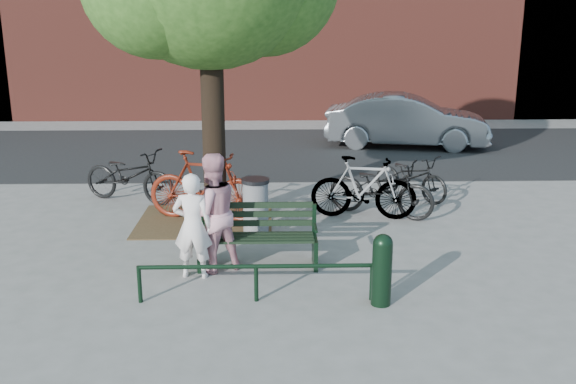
{
  "coord_description": "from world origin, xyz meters",
  "views": [
    {
      "loc": [
        0.21,
        -8.89,
        3.56
      ],
      "look_at": [
        0.47,
        1.0,
        0.87
      ],
      "focal_mm": 40.0,
      "sensor_mm": 36.0,
      "label": 1
    }
  ],
  "objects_px": {
    "park_bench": "(258,234)",
    "bicycle_c": "(381,188)",
    "person_left": "(193,226)",
    "bollard": "(382,267)",
    "person_right": "(212,213)",
    "litter_bin": "(256,206)",
    "parked_car": "(406,121)"
  },
  "relations": [
    {
      "from": "park_bench",
      "to": "bicycle_c",
      "type": "relative_size",
      "value": 0.86
    },
    {
      "from": "park_bench",
      "to": "litter_bin",
      "type": "xyz_separation_m",
      "value": [
        -0.07,
        1.42,
        0.01
      ]
    },
    {
      "from": "bicycle_c",
      "to": "bollard",
      "type": "bearing_deg",
      "value": -161.2
    },
    {
      "from": "park_bench",
      "to": "bollard",
      "type": "distance_m",
      "value": 2.14
    },
    {
      "from": "person_right",
      "to": "litter_bin",
      "type": "distance_m",
      "value": 1.75
    },
    {
      "from": "person_right",
      "to": "bicycle_c",
      "type": "bearing_deg",
      "value": -166.37
    },
    {
      "from": "park_bench",
      "to": "person_right",
      "type": "relative_size",
      "value": 1.0
    },
    {
      "from": "litter_bin",
      "to": "parked_car",
      "type": "xyz_separation_m",
      "value": [
        4.1,
        7.56,
        0.26
      ]
    },
    {
      "from": "person_left",
      "to": "litter_bin",
      "type": "bearing_deg",
      "value": -108.05
    },
    {
      "from": "park_bench",
      "to": "person_left",
      "type": "xyz_separation_m",
      "value": [
        -0.9,
        -0.43,
        0.28
      ]
    },
    {
      "from": "person_left",
      "to": "bicycle_c",
      "type": "bearing_deg",
      "value": -131.51
    },
    {
      "from": "person_left",
      "to": "person_right",
      "type": "height_order",
      "value": "person_right"
    },
    {
      "from": "park_bench",
      "to": "bicycle_c",
      "type": "height_order",
      "value": "bicycle_c"
    },
    {
      "from": "park_bench",
      "to": "bicycle_c",
      "type": "xyz_separation_m",
      "value": [
        2.23,
        2.41,
        0.05
      ]
    },
    {
      "from": "person_left",
      "to": "litter_bin",
      "type": "relative_size",
      "value": 1.57
    },
    {
      "from": "park_bench",
      "to": "bollard",
      "type": "bearing_deg",
      "value": -41.53
    },
    {
      "from": "litter_bin",
      "to": "parked_car",
      "type": "height_order",
      "value": "parked_car"
    },
    {
      "from": "litter_bin",
      "to": "parked_car",
      "type": "relative_size",
      "value": 0.21
    },
    {
      "from": "park_bench",
      "to": "person_left",
      "type": "bearing_deg",
      "value": -154.27
    },
    {
      "from": "bollard",
      "to": "litter_bin",
      "type": "bearing_deg",
      "value": 120.43
    },
    {
      "from": "person_left",
      "to": "bollard",
      "type": "bearing_deg",
      "value": 164.73
    },
    {
      "from": "bicycle_c",
      "to": "person_right",
      "type": "bearing_deg",
      "value": 160.12
    },
    {
      "from": "person_right",
      "to": "park_bench",
      "type": "bearing_deg",
      "value": 167.36
    },
    {
      "from": "person_right",
      "to": "litter_bin",
      "type": "xyz_separation_m",
      "value": [
        0.59,
        1.6,
        -0.38
      ]
    },
    {
      "from": "park_bench",
      "to": "person_left",
      "type": "distance_m",
      "value": 1.04
    },
    {
      "from": "bicycle_c",
      "to": "park_bench",
      "type": "bearing_deg",
      "value": 165.37
    },
    {
      "from": "person_right",
      "to": "parked_car",
      "type": "bearing_deg",
      "value": -145.48
    },
    {
      "from": "person_left",
      "to": "person_right",
      "type": "xyz_separation_m",
      "value": [
        0.25,
        0.25,
        0.11
      ]
    },
    {
      "from": "person_left",
      "to": "person_right",
      "type": "bearing_deg",
      "value": -128.46
    },
    {
      "from": "park_bench",
      "to": "parked_car",
      "type": "height_order",
      "value": "parked_car"
    },
    {
      "from": "person_right",
      "to": "person_left",
      "type": "bearing_deg",
      "value": 16.96
    },
    {
      "from": "litter_bin",
      "to": "parked_car",
      "type": "bearing_deg",
      "value": 61.53
    }
  ]
}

